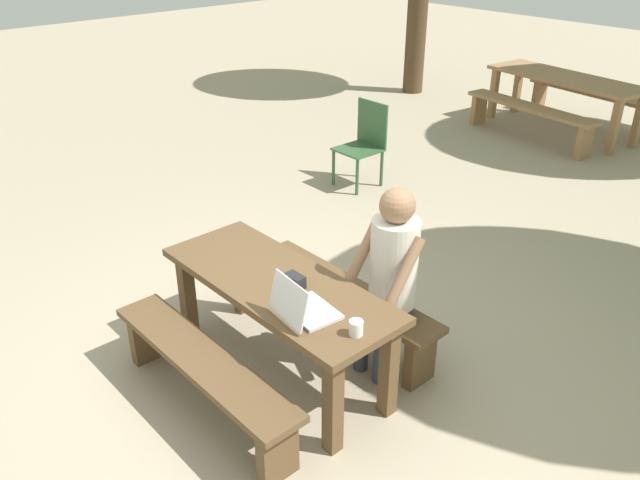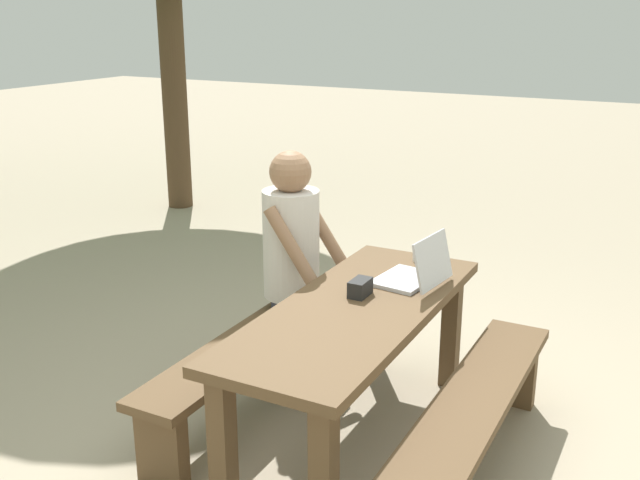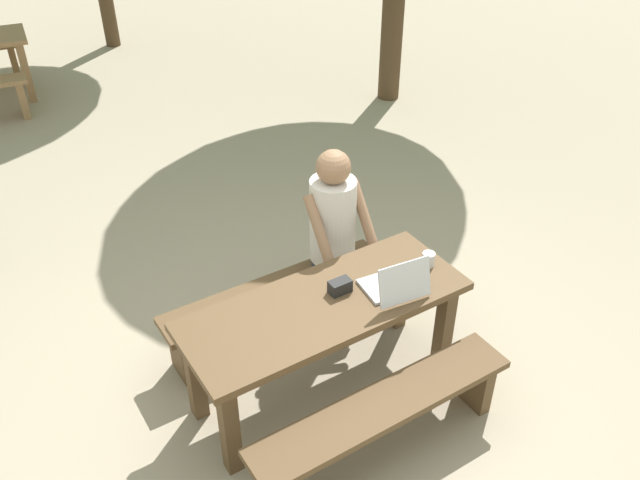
{
  "view_description": "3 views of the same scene",
  "coord_description": "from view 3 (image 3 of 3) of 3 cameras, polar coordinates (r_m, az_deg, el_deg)",
  "views": [
    {
      "loc": [
        2.77,
        -2.14,
        2.83
      ],
      "look_at": [
        0.12,
        0.25,
        0.96
      ],
      "focal_mm": 36.13,
      "sensor_mm": 36.0,
      "label": 1
    },
    {
      "loc": [
        -2.89,
        -1.33,
        2.03
      ],
      "look_at": [
        0.12,
        0.25,
        0.96
      ],
      "focal_mm": 41.5,
      "sensor_mm": 36.0,
      "label": 2
    },
    {
      "loc": [
        -1.61,
        -2.49,
        3.22
      ],
      "look_at": [
        0.12,
        0.25,
        0.96
      ],
      "focal_mm": 37.24,
      "sensor_mm": 36.0,
      "label": 3
    }
  ],
  "objects": [
    {
      "name": "bench_far",
      "position": [
        4.53,
        -3.67,
        -5.06
      ],
      "size": [
        1.63,
        0.3,
        0.42
      ],
      "color": "brown",
      "rests_on": "ground"
    },
    {
      "name": "laptop",
      "position": [
        3.94,
        6.53,
        -3.76
      ],
      "size": [
        0.37,
        0.35,
        0.26
      ],
      "rotation": [
        0.0,
        0.0,
        3.02
      ],
      "color": "silver",
      "rests_on": "picnic_table_front"
    },
    {
      "name": "small_pouch",
      "position": [
        3.94,
        1.73,
        -4.0
      ],
      "size": [
        0.13,
        0.08,
        0.08
      ],
      "color": "black",
      "rests_on": "picnic_table_front"
    },
    {
      "name": "bench_near",
      "position": [
        3.82,
        5.42,
        -14.8
      ],
      "size": [
        1.63,
        0.3,
        0.42
      ],
      "color": "brown",
      "rests_on": "ground"
    },
    {
      "name": "person_seated",
      "position": [
        4.43,
        1.31,
        1.16
      ],
      "size": [
        0.42,
        0.41,
        1.31
      ],
      "color": "#333847",
      "rests_on": "ground"
    },
    {
      "name": "picnic_table_front",
      "position": [
        3.96,
        0.44,
        -6.71
      ],
      "size": [
        1.73,
        0.66,
        0.71
      ],
      "color": "brown",
      "rests_on": "ground"
    },
    {
      "name": "ground_plane",
      "position": [
        4.38,
        0.4,
        -12.49
      ],
      "size": [
        30.0,
        30.0,
        0.0
      ],
      "primitive_type": "plane",
      "color": "tan"
    },
    {
      "name": "coffee_mug",
      "position": [
        4.2,
        9.3,
        -1.63
      ],
      "size": [
        0.08,
        0.08,
        0.09
      ],
      "color": "white",
      "rests_on": "picnic_table_front"
    }
  ]
}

